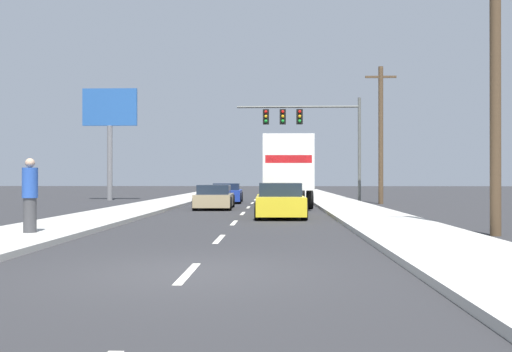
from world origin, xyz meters
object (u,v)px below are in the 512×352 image
car_blue (227,194)px  utility_pole_mid (381,133)px  roadside_billboard (110,122)px  utility_pole_near (495,38)px  pedestrian_near_corner (30,195)px  box_truck (285,168)px  traffic_signal_mast (303,123)px  car_tan (215,198)px  car_yellow (280,201)px

car_blue → utility_pole_mid: 9.89m
car_blue → roadside_billboard: 10.05m
utility_pole_near → pedestrian_near_corner: utility_pole_near is taller
roadside_billboard → box_truck: bearing=-34.2°
traffic_signal_mast → pedestrian_near_corner: size_ratio=4.32×
traffic_signal_mast → roadside_billboard: roadside_billboard is taller
car_tan → utility_pole_mid: size_ratio=0.51×
car_blue → utility_pole_mid: utility_pole_mid is taller
utility_pole_mid → pedestrian_near_corner: 22.82m
car_blue → utility_pole_near: size_ratio=0.41×
car_yellow → utility_pole_near: (5.58, -6.96, 4.59)m
utility_pole_near → box_truck: bearing=109.6°
traffic_signal_mast → utility_pole_near: 22.16m
car_blue → car_tan: size_ratio=1.01×
car_blue → car_yellow: car_yellow is taller
car_blue → box_truck: (3.49, -4.65, 1.50)m
traffic_signal_mast → utility_pole_mid: bearing=-41.1°
car_blue → utility_pole_near: bearing=-65.7°
box_truck → utility_pole_near: (5.24, -14.69, 3.14)m
utility_pole_near → utility_pole_mid: utility_pole_near is taller
car_blue → pedestrian_near_corner: 20.54m
car_yellow → utility_pole_mid: size_ratio=0.58×
traffic_signal_mast → pedestrian_near_corner: (-7.99, -22.75, -4.01)m
car_blue → box_truck: size_ratio=0.47×
utility_pole_mid → pedestrian_near_corner: (-12.33, -18.96, -3.06)m
utility_pole_near → roadside_billboard: size_ratio=1.34×
box_truck → traffic_signal_mast: traffic_signal_mast is taller
car_yellow → box_truck: bearing=87.5°
box_truck → car_yellow: (-0.34, -7.73, -1.45)m
car_blue → car_yellow: 12.77m
car_yellow → traffic_signal_mast: size_ratio=0.58×
traffic_signal_mast → utility_pole_near: (3.95, -21.81, 0.10)m
car_tan → utility_pole_near: 15.93m
box_truck → utility_pole_mid: 6.87m
traffic_signal_mast → car_tan: bearing=-117.2°
utility_pole_near → pedestrian_near_corner: 12.66m
traffic_signal_mast → utility_pole_near: utility_pole_near is taller
traffic_signal_mast → box_truck: bearing=-100.3°
utility_pole_mid → roadside_billboard: 17.97m
car_yellow → roadside_billboard: (-11.35, 15.68, 4.71)m
car_yellow → utility_pole_near: size_ratio=0.46×
car_tan → car_blue: bearing=90.0°
box_truck → pedestrian_near_corner: (-6.70, -15.62, -0.97)m
car_tan → pedestrian_near_corner: (-3.21, -13.44, 0.53)m
box_truck → pedestrian_near_corner: box_truck is taller
utility_pole_near → pedestrian_near_corner: (-11.94, -0.94, -4.11)m
traffic_signal_mast → utility_pole_mid: 5.84m
car_tan → car_yellow: car_yellow is taller
pedestrian_near_corner → car_yellow: bearing=51.2°
car_tan → utility_pole_near: bearing=-55.1°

